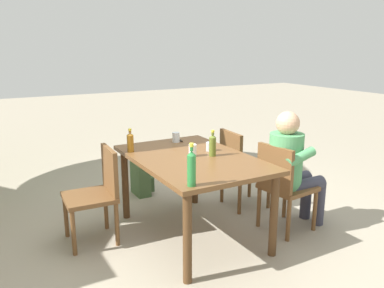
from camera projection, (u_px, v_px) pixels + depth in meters
name	position (u px, v px, depth m)	size (l,w,h in m)	color
ground_plane	(192.00, 234.00, 3.77)	(24.00, 24.00, 0.00)	gray
dining_table	(192.00, 167.00, 3.60)	(1.51, 0.99, 0.78)	brown
chair_near_left	(282.00, 183.00, 3.73)	(0.49, 0.49, 0.87)	brown
chair_far_right	(98.00, 190.00, 3.56)	(0.46, 0.46, 0.87)	brown
chair_near_right	(240.00, 165.00, 4.32)	(0.47, 0.47, 0.87)	brown
person_in_white_shirt	(291.00, 165.00, 3.75)	(0.47, 0.61, 1.18)	#4C935B
bottle_amber	(130.00, 142.00, 3.73)	(0.06, 0.06, 0.23)	#996019
bottle_olive	(213.00, 145.00, 3.58)	(0.06, 0.06, 0.24)	#566623
bottle_green	(192.00, 168.00, 2.80)	(0.06, 0.06, 0.32)	#287A38
cup_glass	(176.00, 137.00, 4.11)	(0.08, 0.08, 0.10)	silver
cup_white	(193.00, 150.00, 3.58)	(0.07, 0.07, 0.11)	white
cup_steel	(210.00, 147.00, 3.77)	(0.07, 0.07, 0.09)	#B2B7BC
table_knife	(179.00, 140.00, 4.22)	(0.24, 0.05, 0.01)	silver
backpack_by_near_side	(141.00, 179.00, 4.74)	(0.29, 0.21, 0.41)	#47663D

